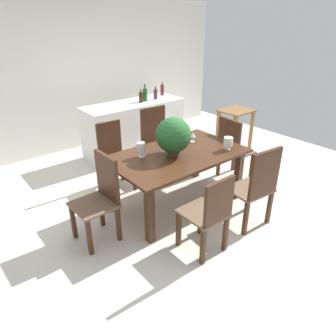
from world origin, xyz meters
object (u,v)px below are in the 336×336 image
Objects in this scene: dining_table at (177,161)px; chair_head_end at (101,194)px; chair_near_left at (210,212)px; wine_bottle_dark at (141,97)px; wine_glass at (193,135)px; flower_centerpiece at (173,136)px; side_table at (235,121)px; crystal_vase_left at (141,148)px; wine_bottle_clear at (145,95)px; wine_bottle_tall at (156,94)px; chair_near_right at (257,185)px; chair_foot_end at (232,146)px; kitchen_counter at (134,128)px; wine_bottle_amber at (162,90)px; chair_far_left at (113,153)px; chair_far_right at (156,138)px; crystal_vase_center_near at (228,142)px.

chair_head_end reaches higher than dining_table.
wine_bottle_dark is (1.09, 2.75, 0.51)m from chair_near_left.
wine_glass is (0.43, 0.18, 0.21)m from dining_table.
wine_glass is at bearing -125.85° from chair_near_left.
flower_centerpiece is at bearing -113.28° from wine_bottle_dark.
side_table is (3.17, 0.75, 0.01)m from chair_head_end.
dining_table is 1.73× the size of chair_head_end.
crystal_vase_left is at bearing 104.34° from chair_head_end.
wine_bottle_dark is at bearing -163.65° from wine_bottle_clear.
side_table is at bearing 101.48° from chair_head_end.
dining_table is at bearing -119.89° from wine_bottle_tall.
chair_near_right is at bearing -65.22° from flower_centerpiece.
chair_near_right is at bearing -103.57° from wine_bottle_tall.
chair_foot_end is 2.02× the size of flower_centerpiece.
kitchen_counter is 6.13× the size of wine_bottle_clear.
crystal_vase_left is 2.51m from wine_bottle_amber.
chair_far_left is 2.07m from wine_bottle_amber.
chair_head_end is (-0.71, 0.96, 0.04)m from chair_near_left.
chair_near_right is at bearing 54.92° from chair_head_end.
flower_centerpiece is 2.03m from kitchen_counter.
flower_centerpiece is 2.03m from wine_bottle_clear.
chair_head_end is 2.50m from kitchen_counter.
side_table is (2.07, 0.76, -0.07)m from dining_table.
dining_table is at bearing -111.96° from chair_near_left.
wine_bottle_tall is 0.77× the size of wine_bottle_clear.
side_table is (2.45, -0.20, 0.03)m from chair_far_left.
chair_far_left is at bearing -62.88° from chair_near_right.
wine_bottle_dark reaches higher than side_table.
kitchen_counter reaches higher than dining_table.
dining_table is 2.23× the size of side_table.
wine_bottle_amber is 0.32× the size of side_table.
flower_centerpiece is 0.62× the size of side_table.
wine_bottle_dark is (0.77, 1.80, 0.03)m from flower_centerpiece.
chair_near_right is at bearing -94.00° from kitchen_counter.
chair_far_left is at bearing 111.67° from dining_table.
chair_far_right is 1.05× the size of chair_head_end.
wine_bottle_dark is at bearing 66.72° from flower_centerpiece.
flower_centerpiece is 1.62× the size of wine_bottle_clear.
flower_centerpiece reaches higher than chair_near_right.
crystal_vase_center_near is at bearing -102.19° from wine_bottle_tall.
chair_near_right is 2.41m from side_table.
wine_bottle_clear is at bearing -113.27° from chair_near_left.
wine_bottle_dark is at bearing 142.56° from side_table.
chair_far_left reaches higher than wine_glass.
wine_glass is (-0.67, 0.17, 0.29)m from chair_foot_end.
chair_far_right is 1.00m from wine_bottle_dark.
chair_near_right is (0.77, -0.01, 0.05)m from chair_near_left.
side_table is (1.49, -1.10, 0.09)m from kitchen_counter.
crystal_vase_left is 0.77× the size of wine_bottle_amber.
chair_near_left is at bearing -146.93° from crystal_vase_center_near.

